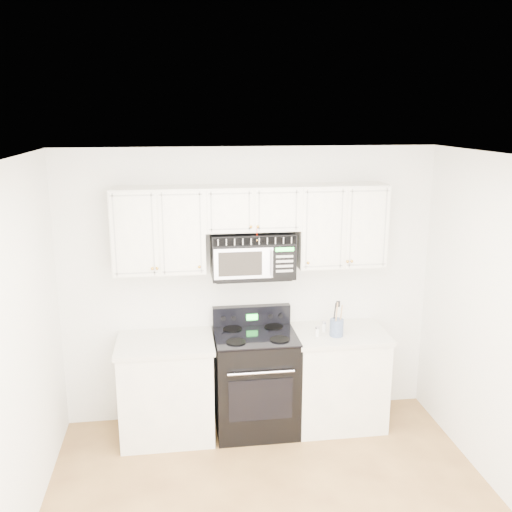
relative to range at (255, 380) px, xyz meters
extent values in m
cube|color=silver|center=(-0.01, -1.44, 2.12)|extent=(3.50, 3.50, 0.01)
cube|color=white|center=(-0.01, 0.31, 0.82)|extent=(3.50, 0.01, 2.60)
cube|color=white|center=(-1.76, -1.44, 0.82)|extent=(0.01, 3.50, 2.60)
cube|color=white|center=(-0.81, 0.00, -0.04)|extent=(0.82, 0.63, 0.88)
cube|color=silver|center=(-0.81, 0.00, 0.42)|extent=(0.86, 0.65, 0.04)
cube|color=black|center=(-0.81, 0.04, -0.43)|extent=(0.82, 0.55, 0.10)
cube|color=white|center=(0.79, 0.00, -0.04)|extent=(0.82, 0.63, 0.88)
cube|color=silver|center=(0.79, 0.00, 0.42)|extent=(0.86, 0.65, 0.04)
cube|color=black|center=(0.79, 0.04, -0.43)|extent=(0.82, 0.55, 0.10)
cube|color=black|center=(0.00, -0.01, -0.02)|extent=(0.74, 0.63, 0.92)
cube|color=black|center=(0.00, -0.33, -0.03)|extent=(0.56, 0.01, 0.39)
cylinder|color=#B8B7CC|center=(0.00, -0.35, 0.24)|extent=(0.58, 0.02, 0.02)
cube|color=black|center=(0.00, -0.01, 0.44)|extent=(0.74, 0.63, 0.02)
cube|color=black|center=(0.00, 0.27, 0.53)|extent=(0.74, 0.08, 0.19)
cube|color=#23E338|center=(0.00, 0.23, 0.53)|extent=(0.11, 0.00, 0.06)
cube|color=white|center=(-0.83, 0.15, 1.41)|extent=(0.80, 0.33, 0.75)
cube|color=white|center=(0.81, 0.15, 1.41)|extent=(0.80, 0.33, 0.75)
cube|color=white|center=(-0.01, 0.15, 1.59)|extent=(0.84, 0.33, 0.39)
sphere|color=#C2892A|center=(-0.85, -0.04, 1.12)|extent=(0.03, 0.03, 0.03)
sphere|color=#C2892A|center=(-0.49, -0.04, 1.12)|extent=(0.03, 0.03, 0.03)
sphere|color=#C2892A|center=(0.47, -0.04, 1.12)|extent=(0.03, 0.03, 0.03)
sphere|color=#C2892A|center=(0.83, -0.04, 1.12)|extent=(0.03, 0.03, 0.03)
sphere|color=#C2892A|center=(-0.04, -0.04, 1.46)|extent=(0.03, 0.03, 0.03)
sphere|color=#C2892A|center=(0.02, -0.04, 1.46)|extent=(0.03, 0.03, 0.03)
cylinder|color=#C31401|center=(0.01, -0.04, 1.40)|extent=(0.00, 0.00, 0.11)
sphere|color=#C2892A|center=(0.01, -0.04, 1.34)|extent=(0.04, 0.04, 0.04)
cube|color=black|center=(-0.01, 0.13, 1.17)|extent=(0.74, 0.37, 0.41)
cube|color=#A7A6A4|center=(-0.01, -0.05, 1.33)|extent=(0.72, 0.01, 0.07)
cube|color=silver|center=(-0.11, -0.06, 1.14)|extent=(0.52, 0.01, 0.27)
cube|color=black|center=(-0.14, -0.07, 1.14)|extent=(0.38, 0.01, 0.21)
cube|color=black|center=(0.25, -0.06, 1.14)|extent=(0.20, 0.01, 0.27)
cube|color=#23E338|center=(0.25, -0.07, 1.25)|extent=(0.16, 0.00, 0.03)
cylinder|color=#B8B7CC|center=(0.13, -0.10, 1.14)|extent=(0.02, 0.02, 0.23)
cylinder|color=slate|center=(0.73, -0.10, 0.51)|extent=(0.12, 0.12, 0.16)
cylinder|color=tan|center=(0.76, -0.10, 0.59)|extent=(0.01, 0.01, 0.27)
cylinder|color=black|center=(0.71, -0.07, 0.60)|extent=(0.01, 0.01, 0.29)
cylinder|color=tan|center=(0.71, -0.13, 0.61)|extent=(0.01, 0.01, 0.31)
cylinder|color=white|center=(0.55, -0.09, 0.47)|extent=(0.04, 0.04, 0.08)
cylinder|color=#B8B7CC|center=(0.55, -0.09, 0.52)|extent=(0.04, 0.04, 0.01)
cylinder|color=white|center=(0.64, 0.02, 0.48)|extent=(0.04, 0.04, 0.08)
cylinder|color=#B8B7CC|center=(0.64, 0.02, 0.52)|extent=(0.04, 0.04, 0.02)
camera|label=1|loc=(-0.67, -4.80, 2.40)|focal=40.00mm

